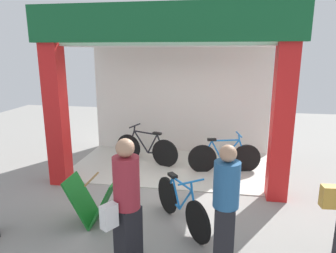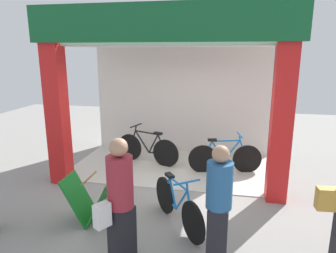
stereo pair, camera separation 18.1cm
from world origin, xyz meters
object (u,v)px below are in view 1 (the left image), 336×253
bicycle_parked_0 (181,205)px  pedestrian_0 (126,202)px  bicycle_inside_1 (146,149)px  pedestrian_1 (225,211)px  sandwich_board_sign (93,201)px  bicycle_inside_0 (224,157)px

bicycle_parked_0 → pedestrian_0: pedestrian_0 is taller
bicycle_inside_1 → pedestrian_1: 4.10m
sandwich_board_sign → bicycle_parked_0: bearing=6.2°
bicycle_inside_1 → pedestrian_0: size_ratio=0.97×
pedestrian_0 → pedestrian_1: 1.22m
bicycle_parked_0 → pedestrian_1: (0.66, -0.99, 0.50)m
pedestrian_0 → sandwich_board_sign: bearing=133.7°
bicycle_inside_0 → bicycle_parked_0: bearing=-106.1°
bicycle_inside_1 → pedestrian_1: pedestrian_1 is taller
pedestrian_0 → pedestrian_1: pedestrian_0 is taller
bicycle_parked_0 → pedestrian_0: 1.28m
bicycle_inside_1 → sandwich_board_sign: size_ratio=2.05×
bicycle_inside_0 → bicycle_inside_1: (-1.88, 0.25, 0.01)m
pedestrian_0 → pedestrian_1: bearing=1.3°
bicycle_inside_0 → bicycle_inside_1: 1.90m
bicycle_parked_0 → sandwich_board_sign: bearing=-173.8°
bicycle_inside_0 → pedestrian_1: pedestrian_1 is taller
bicycle_inside_0 → sandwich_board_sign: 3.27m
bicycle_inside_1 → sandwich_board_sign: 2.79m
bicycle_parked_0 → sandwich_board_sign: (-1.39, -0.15, 0.04)m
sandwich_board_sign → bicycle_inside_1: bearing=85.9°
bicycle_inside_1 → bicycle_parked_0: size_ratio=1.27×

